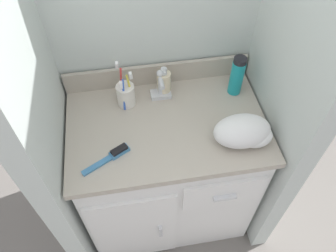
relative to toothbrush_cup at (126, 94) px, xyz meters
name	(u,v)px	position (x,y,z in m)	size (l,w,h in m)	color
ground_plane	(167,207)	(0.15, -0.15, -0.85)	(6.00, 6.00, 0.00)	slate
wall_back	(154,17)	(0.15, 0.17, 0.25)	(1.01, 0.08, 2.20)	silver
wall_left	(27,84)	(-0.31, -0.15, 0.25)	(0.08, 0.62, 2.20)	silver
wall_right	(295,54)	(0.62, -0.15, 0.25)	(0.08, 0.62, 2.20)	silver
vanity	(167,172)	(0.15, -0.15, -0.43)	(0.83, 0.55, 0.80)	white
backsplash	(158,74)	(0.15, 0.11, -0.01)	(0.83, 0.02, 0.10)	#B2A899
sink_faucet	(161,88)	(0.15, 0.02, -0.01)	(0.09, 0.09, 0.14)	silver
toothbrush_cup	(126,94)	(0.00, 0.00, 0.00)	(0.08, 0.10, 0.20)	white
soap_dispenser	(164,83)	(0.17, 0.04, 0.00)	(0.06, 0.06, 0.15)	beige
shaving_cream_can	(237,76)	(0.48, -0.01, 0.04)	(0.06, 0.06, 0.19)	teal
hairbrush	(112,155)	(-0.08, -0.27, -0.05)	(0.19, 0.12, 0.03)	teal
hand_towel	(245,132)	(0.44, -0.28, 0.00)	(0.23, 0.15, 0.12)	white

